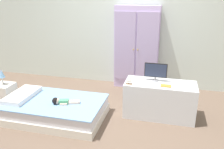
{
  "coord_description": "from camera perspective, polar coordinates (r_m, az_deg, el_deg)",
  "views": [
    {
      "loc": [
        0.87,
        -2.9,
        1.81
      ],
      "look_at": [
        0.03,
        0.42,
        0.58
      ],
      "focal_mm": 37.76,
      "sensor_mm": 36.0,
      "label": 1
    }
  ],
  "objects": [
    {
      "name": "nightstand",
      "position": [
        4.24,
        -24.46,
        -4.57
      ],
      "size": [
        0.29,
        0.29,
        0.38
      ],
      "primitive_type": "cube",
      "color": "silver",
      "rests_on": "ground_plane"
    },
    {
      "name": "bed",
      "position": [
        3.64,
        -13.62,
        -8.2
      ],
      "size": [
        1.45,
        0.88,
        0.28
      ],
      "color": "silver",
      "rests_on": "ground_plane"
    },
    {
      "name": "pillow",
      "position": [
        3.82,
        -20.9,
        -4.65
      ],
      "size": [
        0.31,
        0.63,
        0.07
      ],
      "primitive_type": "cube",
      "color": "white",
      "rests_on": "bed"
    },
    {
      "name": "doll",
      "position": [
        3.45,
        -12.31,
        -6.38
      ],
      "size": [
        0.39,
        0.19,
        0.1
      ],
      "color": "#4CA375",
      "rests_on": "bed"
    },
    {
      "name": "tv_stand",
      "position": [
        3.6,
        11.41,
        -5.99
      ],
      "size": [
        1.03,
        0.45,
        0.53
      ],
      "primitive_type": "cube",
      "color": "silver",
      "rests_on": "ground_plane"
    },
    {
      "name": "ground_plane",
      "position": [
        3.53,
        -2.23,
        -11.25
      ],
      "size": [
        10.0,
        10.0,
        0.02
      ],
      "primitive_type": "cube",
      "color": "brown"
    },
    {
      "name": "wardrobe",
      "position": [
        4.48,
        5.95,
        6.41
      ],
      "size": [
        0.82,
        0.25,
        1.55
      ],
      "color": "silver",
      "rests_on": "ground_plane"
    },
    {
      "name": "tv_monitor",
      "position": [
        3.52,
        10.54,
        0.88
      ],
      "size": [
        0.33,
        0.1,
        0.27
      ],
      "color": "#99999E",
      "rests_on": "tv_stand"
    },
    {
      "name": "back_wall",
      "position": [
        4.58,
        3.24,
        14.02
      ],
      "size": [
        6.4,
        0.05,
        2.7
      ],
      "primitive_type": "cube",
      "color": "silver",
      "rests_on": "ground_plane"
    },
    {
      "name": "table_lamp",
      "position": [
        4.11,
        -25.17,
        0.06
      ],
      "size": [
        0.1,
        0.1,
        0.25
      ],
      "color": "#B7B2AD",
      "rests_on": "nightstand"
    },
    {
      "name": "book_orange",
      "position": [
        3.4,
        12.91,
        -2.69
      ],
      "size": [
        0.14,
        0.09,
        0.01
      ],
      "primitive_type": "cube",
      "color": "orange",
      "rests_on": "tv_stand"
    },
    {
      "name": "rocking_horse_toy",
      "position": [
        3.38,
        4.24,
        -1.58
      ],
      "size": [
        0.09,
        0.04,
        0.11
      ],
      "color": "#8E6642",
      "rests_on": "tv_stand"
    }
  ]
}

